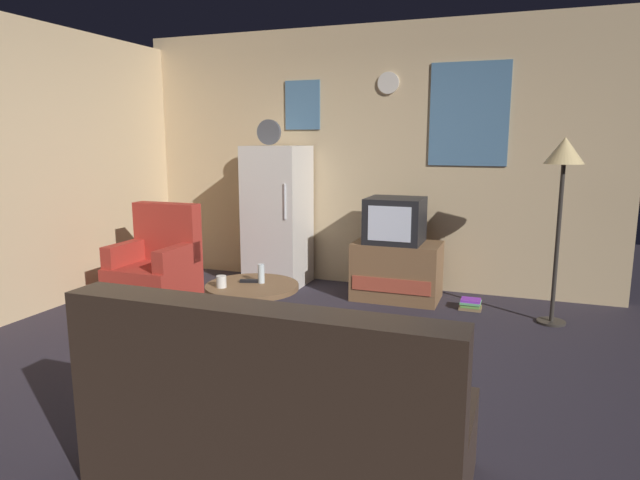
% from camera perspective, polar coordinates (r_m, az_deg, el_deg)
% --- Properties ---
extents(ground_plane, '(12.00, 12.00, 0.00)m').
position_cam_1_polar(ground_plane, '(3.99, -5.18, -12.88)').
color(ground_plane, '#2D2833').
extents(wall_with_art, '(5.20, 0.12, 2.73)m').
position_cam_1_polar(wall_with_art, '(5.97, 4.86, 8.45)').
color(wall_with_art, '#D1B284').
rests_on(wall_with_art, ground_plane).
extents(fridge, '(0.60, 0.62, 1.77)m').
position_cam_1_polar(fridge, '(5.96, -4.40, 2.50)').
color(fridge, silver).
rests_on(fridge, ground_plane).
extents(tv_stand, '(0.84, 0.53, 0.57)m').
position_cam_1_polar(tv_stand, '(5.52, 7.95, -3.18)').
color(tv_stand, brown).
rests_on(tv_stand, ground_plane).
extents(crt_tv, '(0.54, 0.51, 0.44)m').
position_cam_1_polar(crt_tv, '(5.43, 7.77, 2.04)').
color(crt_tv, black).
rests_on(crt_tv, tv_stand).
extents(standing_lamp, '(0.32, 0.32, 1.59)m').
position_cam_1_polar(standing_lamp, '(4.99, 23.88, 7.07)').
color(standing_lamp, '#332D28').
rests_on(standing_lamp, ground_plane).
extents(coffee_table, '(0.72, 0.72, 0.47)m').
position_cam_1_polar(coffee_table, '(4.36, -6.97, -7.54)').
color(coffee_table, brown).
rests_on(coffee_table, ground_plane).
extents(wine_glass, '(0.05, 0.05, 0.15)m').
position_cam_1_polar(wine_glass, '(4.31, -6.10, -3.47)').
color(wine_glass, silver).
rests_on(wine_glass, coffee_table).
extents(mug_ceramic_white, '(0.08, 0.08, 0.09)m').
position_cam_1_polar(mug_ceramic_white, '(4.23, -10.17, -4.26)').
color(mug_ceramic_white, silver).
rests_on(mug_ceramic_white, coffee_table).
extents(remote_control, '(0.16, 0.09, 0.02)m').
position_cam_1_polar(remote_control, '(4.36, -7.30, -4.22)').
color(remote_control, black).
rests_on(remote_control, coffee_table).
extents(armchair, '(0.68, 0.68, 0.96)m').
position_cam_1_polar(armchair, '(5.50, -16.55, -3.00)').
color(armchair, '#A52D23').
rests_on(armchair, ground_plane).
extents(couch, '(1.70, 0.80, 0.92)m').
position_cam_1_polar(couch, '(2.64, -4.46, -18.13)').
color(couch, '#38281E').
rests_on(couch, ground_plane).
extents(book_stack, '(0.20, 0.18, 0.10)m').
position_cam_1_polar(book_stack, '(5.38, 15.30, -6.43)').
color(book_stack, olive).
rests_on(book_stack, ground_plane).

